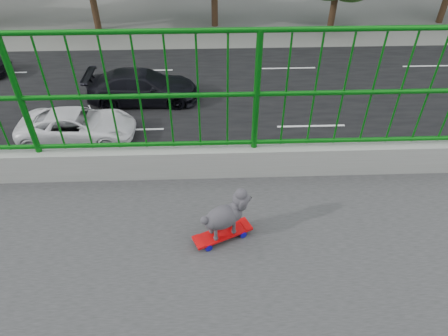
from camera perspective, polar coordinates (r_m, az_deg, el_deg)
road at (r=17.78m, az=-13.54°, el=5.37°), size 18.00×90.00×0.02m
skateboard at (r=3.24m, az=-0.20°, el=-9.51°), size 0.33×0.50×0.06m
poodle at (r=3.09m, az=0.18°, el=-6.75°), size 0.28×0.41×0.36m
car_2 at (r=17.46m, az=-20.38°, el=5.74°), size 2.17×4.72×1.31m
car_3 at (r=19.56m, az=-11.65°, el=11.44°), size 2.13×5.24×1.52m
car_5 at (r=11.85m, az=10.15°, el=-9.89°), size 1.47×4.22×1.39m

